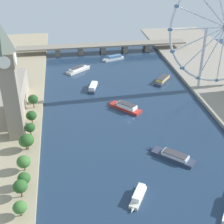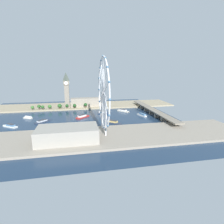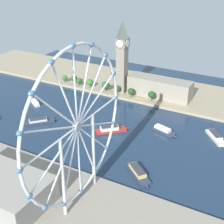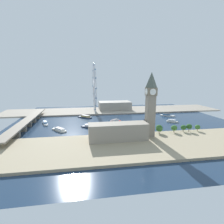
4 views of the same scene
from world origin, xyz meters
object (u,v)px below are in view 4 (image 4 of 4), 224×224
Objects in this scene: tour_boat_5 at (149,118)px; tour_boat_6 at (59,130)px; riverside_hall at (115,105)px; tour_boat_1 at (172,121)px; clock_tower at (151,104)px; tour_boat_0 at (85,117)px; tour_boat_3 at (114,122)px; parliament_block at (118,132)px; river_bridge at (27,122)px; ferris_wheel at (94,87)px; tour_boat_4 at (167,115)px; tour_boat_2 at (89,126)px; tour_boat_7 at (45,123)px.

tour_boat_6 is at bearing -28.38° from tour_boat_5.
riverside_hall is 161.65m from tour_boat_1.
tour_boat_0 is (137.95, 85.78, -45.12)m from clock_tower.
clock_tower is 2.91× the size of tour_boat_3.
riverside_hall is (212.86, 10.45, -34.92)m from clock_tower.
parliament_block reaches higher than river_bridge.
ferris_wheel is (193.40, 16.93, 45.95)m from parliament_block.
parliament_block is 190.48m from tour_boat_4.
parliament_block reaches higher than riverside_hall.
tour_boat_7 is at bearing -5.82° from tour_boat_2.
clock_tower reaches higher than tour_boat_7.
riverside_hall is 2.60× the size of tour_boat_0.
tour_boat_7 is at bearing 58.14° from clock_tower.
ferris_wheel is 77.59m from tour_boat_0.
parliament_block is 2.59× the size of tour_boat_7.
clock_tower is at bearing -78.93° from parliament_block.
tour_boat_4 is at bearing 154.51° from tour_boat_3.
tour_boat_4 is at bearing -143.92° from tour_boat_0.
tour_boat_3 is at bearing -127.78° from tour_boat_4.
clock_tower is 0.77× the size of ferris_wheel.
river_bridge is 29.78m from tour_boat_7.
tour_boat_5 is at bearing -110.96° from tour_boat_6.
river_bridge is 106.90m from tour_boat_2.
river_bridge reaches higher than tour_boat_6.
tour_boat_7 is at bearing 46.24° from parliament_block.
tour_boat_3 reaches higher than tour_boat_2.
tour_boat_3 is 1.01× the size of tour_boat_5.
riverside_hall is at bearing 173.71° from tour_boat_4.
clock_tower is at bearing -115.45° from river_bridge.
ferris_wheel is at bearing -51.29° from river_bridge.
tour_boat_7 is (105.84, 110.53, -11.56)m from parliament_block.
clock_tower is 215.95m from riverside_hall.
ferris_wheel reaches higher than river_bridge.
clock_tower is 2.96× the size of tour_boat_2.
tour_boat_4 reaches higher than tour_boat_7.
tour_boat_5 is (42.68, -119.04, -0.29)m from tour_boat_2.
tour_boat_5 is at bearing -153.69° from tour_boat_0.
tour_boat_1 is (-63.01, -159.02, -0.11)m from tour_boat_0.
ferris_wheel reaches higher than riverside_hall.
tour_boat_0 is at bearing 153.33° from ferris_wheel.
parliament_block is 152.71m from tour_boat_0.
parliament_block is 2.48× the size of tour_boat_0.
tour_boat_4 is 1.02× the size of tour_boat_6.
tour_boat_7 is at bearing -43.58° from tour_boat_5.
tour_boat_3 is (-96.53, -29.09, -57.31)m from ferris_wheel.
parliament_block is at bearing -114.40° from tour_boat_1.
tour_boat_1 is at bearing -161.55° from tour_boat_0.
parliament_block is 144.51m from tour_boat_5.
tour_boat_3 reaches higher than tour_boat_1.
river_bridge is at bearing 125.93° from riverside_hall.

